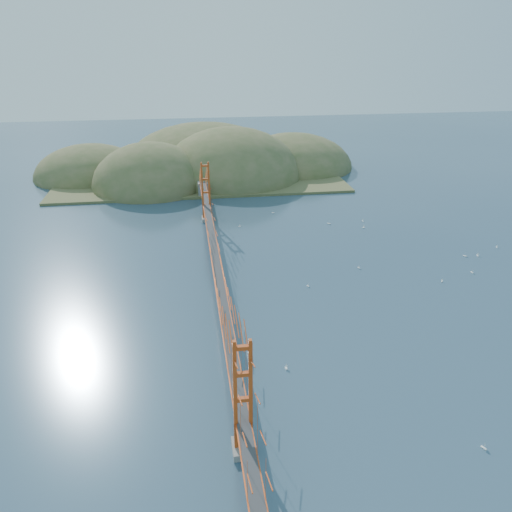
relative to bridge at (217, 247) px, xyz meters
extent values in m
plane|color=#304A60|center=(0.00, -0.18, -7.01)|extent=(320.00, 320.00, 0.00)
cube|color=gray|center=(0.00, -30.18, -6.66)|extent=(2.00, 2.40, 0.70)
cube|color=gray|center=(0.00, 29.82, -6.66)|extent=(2.00, 2.40, 0.70)
cube|color=#CA4616|center=(0.00, -0.18, -3.71)|extent=(1.40, 92.00, 0.16)
cube|color=#CA4616|center=(0.00, -0.18, -3.91)|extent=(1.33, 92.00, 0.24)
cube|color=#38383A|center=(0.00, -0.18, -3.61)|extent=(1.19, 92.00, 0.03)
cube|color=gray|center=(0.00, 45.82, -5.36)|extent=(2.20, 2.60, 3.30)
cube|color=olive|center=(0.00, 63.82, -6.76)|extent=(70.00, 40.00, 0.60)
ellipsoid|color=olive|center=(-12.00, 55.82, -7.01)|extent=(28.00, 28.00, 21.00)
ellipsoid|color=olive|center=(8.00, 61.82, -7.01)|extent=(36.00, 36.00, 25.00)
ellipsoid|color=olive|center=(26.00, 69.82, -7.01)|extent=(32.00, 32.00, 18.00)
ellipsoid|color=olive|center=(-28.00, 67.82, -7.01)|extent=(28.00, 28.00, 16.00)
ellipsoid|color=olive|center=(2.00, 77.82, -7.01)|extent=(44.00, 44.00, 22.00)
cube|color=white|center=(30.33, 24.99, -6.95)|extent=(0.28, 0.53, 0.09)
cylinder|color=white|center=(30.33, 24.99, -6.68)|extent=(0.01, 0.01, 0.56)
cube|color=white|center=(23.32, 24.56, -6.94)|extent=(0.65, 0.50, 0.11)
cylinder|color=white|center=(23.32, 24.56, -6.59)|extent=(0.02, 0.02, 0.69)
cube|color=white|center=(13.69, 32.46, -6.96)|extent=(0.49, 0.24, 0.09)
cylinder|color=white|center=(13.69, 32.46, -6.70)|extent=(0.01, 0.01, 0.52)
cube|color=white|center=(6.10, -19.04, -6.94)|extent=(0.23, 0.60, 0.11)
cylinder|color=white|center=(6.10, -19.04, -6.62)|extent=(0.02, 0.02, 0.64)
cube|color=white|center=(6.00, 25.56, -6.95)|extent=(0.52, 0.26, 0.09)
cylinder|color=white|center=(6.00, 25.56, -6.68)|extent=(0.01, 0.01, 0.54)
cube|color=white|center=(39.32, 0.50, -6.95)|extent=(0.26, 0.57, 0.10)
cylinder|color=white|center=(39.32, 0.50, -6.65)|extent=(0.02, 0.02, 0.60)
cube|color=white|center=(29.27, 21.53, -6.94)|extent=(0.61, 0.48, 0.11)
cylinder|color=white|center=(29.27, 21.53, -6.62)|extent=(0.02, 0.02, 0.65)
cube|color=white|center=(22.53, 4.57, -6.95)|extent=(0.34, 0.58, 0.10)
cylinder|color=white|center=(22.53, 4.57, -6.65)|extent=(0.02, 0.02, 0.61)
cube|color=white|center=(41.48, 6.45, -6.94)|extent=(0.57, 0.60, 0.11)
cylinder|color=white|center=(41.48, 6.45, -6.60)|extent=(0.02, 0.02, 0.68)
cube|color=white|center=(43.69, 6.32, -6.94)|extent=(0.31, 0.62, 0.11)
cylinder|color=white|center=(43.69, 6.32, -6.62)|extent=(0.02, 0.02, 0.64)
cube|color=white|center=(21.30, -32.96, -6.95)|extent=(0.42, 0.59, 0.10)
cylinder|color=white|center=(21.30, -32.96, -6.64)|extent=(0.02, 0.02, 0.62)
cube|color=white|center=(48.89, 9.17, -6.95)|extent=(0.33, 0.52, 0.09)
cylinder|color=white|center=(48.89, 9.17, -6.69)|extent=(0.01, 0.01, 0.54)
cube|color=white|center=(33.27, -1.69, -6.95)|extent=(0.42, 0.50, 0.09)
cylinder|color=white|center=(33.27, -1.69, -6.68)|extent=(0.01, 0.01, 0.54)
cube|color=white|center=(13.11, -0.30, -6.96)|extent=(0.37, 0.50, 0.09)
cylinder|color=white|center=(13.11, -0.30, -6.69)|extent=(0.01, 0.01, 0.53)
camera|label=1|loc=(-3.67, -63.29, 27.00)|focal=35.00mm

